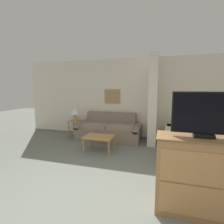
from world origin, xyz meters
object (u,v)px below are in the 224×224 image
at_px(table_lamp, 75,112).
at_px(bed, 197,143).
at_px(tv, 205,115).
at_px(backpack, 204,122).
at_px(couch, 109,130).
at_px(coffee_table, 99,138).
at_px(tv_dresser, 200,176).

bearing_deg(table_lamp, bed, -9.52).
xyz_separation_m(tv, backpack, (0.49, 2.29, -0.50)).
height_order(couch, coffee_table, couch).
distance_m(couch, table_lamp, 1.31).
xyz_separation_m(couch, bed, (2.50, -0.62, -0.02)).
bearing_deg(table_lamp, tv, -40.61).
xyz_separation_m(coffee_table, backpack, (2.55, 0.54, 0.44)).
height_order(table_lamp, backpack, backpack).
height_order(table_lamp, bed, table_lamp).
relative_size(tv, backpack, 1.64).
bearing_deg(backpack, tv, -101.96).
height_order(bed, backpack, backpack).
bearing_deg(couch, coffee_table, -85.46).
bearing_deg(coffee_table, tv, -40.38).
bearing_deg(table_lamp, backpack, -8.44).
height_order(table_lamp, tv, tv).
height_order(coffee_table, backpack, backpack).
relative_size(tv_dresser, bed, 0.57).
bearing_deg(table_lamp, coffee_table, -40.96).
bearing_deg(coffee_table, backpack, 11.95).
relative_size(coffee_table, table_lamp, 1.63).
bearing_deg(bed, backpack, 20.79).
relative_size(table_lamp, tv_dresser, 0.41).
xyz_separation_m(couch, tv_dresser, (2.15, -2.86, 0.21)).
bearing_deg(bed, couch, 166.10).
bearing_deg(couch, bed, -13.90).
distance_m(coffee_table, backpack, 2.64).
bearing_deg(tv, tv_dresser, -90.00).
relative_size(tv_dresser, tv, 1.45).
xyz_separation_m(bed, backpack, (0.13, 0.05, 0.52)).
bearing_deg(bed, table_lamp, 170.48).
bearing_deg(coffee_table, table_lamp, 139.04).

